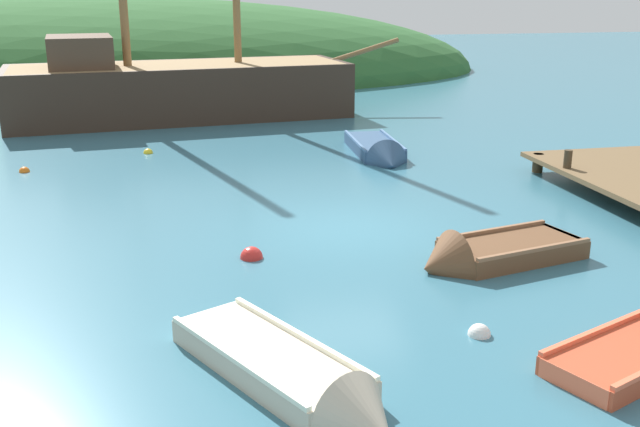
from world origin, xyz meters
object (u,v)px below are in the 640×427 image
Objects in this scene: buoy_red at (252,258)px; buoy_orange at (25,172)px; rowboat_portside at (298,383)px; rowboat_outer_right at (379,153)px; rowboat_outer_left at (486,257)px; buoy_yellow at (148,153)px; sailing_ship at (177,97)px; buoy_white at (479,335)px.

buoy_orange is at bearing 123.24° from buoy_red.
buoy_orange is (-5.18, 7.91, 0.00)m from buoy_red.
rowboat_portside is 13.38m from rowboat_outer_right.
rowboat_outer_left reaches higher than rowboat_portside.
buoy_red is 1.50× the size of buoy_yellow.
sailing_ship is 9.82m from rowboat_outer_right.
buoy_yellow is 0.85× the size of buoy_white.
rowboat_portside is at bearing -82.49° from buoy_yellow.
buoy_yellow is 1.00× the size of buoy_orange.
buoy_yellow is 3.68m from buoy_orange.
rowboat_outer_right is 6.93m from buoy_yellow.
sailing_ship is 8.99m from buoy_orange.
buoy_red is 9.46m from buoy_orange.
buoy_white is at bearing 81.69° from rowboat_portside.
buoy_orange is (-5.17, 12.74, -0.11)m from rowboat_portside.
buoy_white reaches higher than buoy_yellow.
rowboat_outer_left reaches higher than buoy_red.
rowboat_portside is at bearing -17.28° from rowboat_outer_right.
buoy_yellow is at bearing 109.37° from buoy_white.
rowboat_outer_right is (5.56, -8.06, -0.69)m from sailing_ship.
rowboat_outer_right is at bearing -1.34° from buoy_orange.
rowboat_portside is 14.57m from buoy_yellow.
buoy_red is at bearing 126.12° from buoy_white.
buoy_red is (-4.14, 1.17, -0.11)m from rowboat_outer_left.
rowboat_outer_right reaches higher than buoy_white.
rowboat_outer_left is 10.15× the size of buoy_white.
sailing_ship reaches higher than buoy_orange.
rowboat_outer_left is 3.01m from buoy_white.
rowboat_outer_right is (4.75, 12.51, 0.01)m from rowboat_portside.
buoy_yellow is at bearing 27.64° from buoy_orange.
rowboat_outer_right is 14.02× the size of buoy_orange.
buoy_white is (-1.32, -2.70, -0.11)m from rowboat_outer_left.
rowboat_outer_left is at bearing -44.23° from buoy_orange.
rowboat_outer_left is 4.30m from buoy_red.
buoy_orange is at bearing 175.01° from rowboat_portside.
rowboat_portside is 13.75m from buoy_orange.
rowboat_outer_left is 11.99× the size of buoy_orange.
buoy_white is at bearing -5.89° from rowboat_outer_right.
rowboat_portside is at bearing -161.24° from buoy_white.
rowboat_outer_left is 8.86m from rowboat_outer_right.
rowboat_outer_left is at bearing -15.72° from buoy_red.
buoy_yellow is at bearing -73.96° from rowboat_outer_left.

